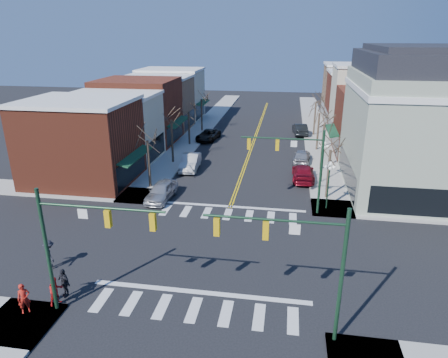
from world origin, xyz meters
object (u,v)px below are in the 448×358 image
at_px(lamppost_midblock, 323,155).
at_px(pedestrian_dark_b, 50,254).
at_px(car_left_near, 161,191).
at_px(car_left_far, 208,135).
at_px(car_right_far, 300,129).
at_px(pedestrian_red_a, 24,298).
at_px(pedestrian_red_b, 56,291).
at_px(car_right_near, 303,173).
at_px(car_right_mid, 302,156).
at_px(car_left_mid, 190,162).
at_px(pedestrian_dark_a, 64,282).
at_px(lamppost_corner, 329,177).
at_px(victorian_corner, 421,122).

height_order(lamppost_midblock, pedestrian_dark_b, lamppost_midblock).
bearing_deg(car_left_near, car_left_far, 93.83).
relative_size(car_left_near, car_right_far, 0.94).
distance_m(pedestrian_red_a, pedestrian_red_b, 1.59).
height_order(lamppost_midblock, car_left_far, lamppost_midblock).
bearing_deg(lamppost_midblock, car_left_far, 134.50).
xyz_separation_m(car_left_far, car_right_near, (12.80, -14.20, 0.05)).
relative_size(lamppost_midblock, pedestrian_dark_b, 2.34).
bearing_deg(pedestrian_dark_b, pedestrian_red_a, 149.56).
bearing_deg(pedestrian_red_b, pedestrian_red_a, 156.48).
xyz_separation_m(car_right_mid, pedestrian_dark_b, (-16.40, -25.19, 0.29)).
bearing_deg(pedestrian_red_a, car_left_near, 42.11).
distance_m(car_left_near, pedestrian_red_b, 15.46).
bearing_deg(pedestrian_dark_b, car_right_far, -68.39).
distance_m(car_left_near, car_left_mid, 8.75).
bearing_deg(car_left_mid, car_left_far, 88.47).
relative_size(car_left_mid, pedestrian_dark_a, 2.92).
xyz_separation_m(car_left_near, pedestrian_red_b, (-1.14, -15.42, 0.19)).
height_order(car_left_mid, pedestrian_dark_a, pedestrian_dark_a).
relative_size(lamppost_corner, pedestrian_red_b, 2.55).
bearing_deg(lamppost_corner, lamppost_midblock, 90.00).
xyz_separation_m(car_left_far, car_right_far, (12.80, 5.30, 0.11)).
height_order(lamppost_midblock, pedestrian_red_b, lamppost_midblock).
distance_m(victorian_corner, pedestrian_red_a, 34.34).
height_order(victorian_corner, lamppost_corner, victorian_corner).
distance_m(car_right_near, pedestrian_red_b, 26.66).
xyz_separation_m(car_left_near, pedestrian_red_a, (-2.44, -16.33, 0.20)).
bearing_deg(car_right_mid, car_left_mid, 25.04).
bearing_deg(car_left_mid, lamppost_corner, -35.39).
bearing_deg(pedestrian_red_a, car_right_mid, 23.30).
height_order(car_right_mid, car_right_far, car_right_far).
relative_size(lamppost_midblock, pedestrian_dark_a, 2.49).
bearing_deg(car_right_far, pedestrian_dark_a, 64.54).
distance_m(pedestrian_red_b, pedestrian_dark_a, 0.77).
bearing_deg(car_right_near, car_left_far, -48.52).
bearing_deg(car_left_far, pedestrian_dark_b, -88.64).
distance_m(car_left_mid, car_right_far, 21.84).
relative_size(victorian_corner, pedestrian_dark_b, 7.71).
relative_size(car_left_mid, pedestrian_red_a, 2.95).
xyz_separation_m(car_left_near, pedestrian_dark_b, (-3.60, -12.00, 0.26)).
bearing_deg(pedestrian_dark_b, car_right_mid, -78.55).
distance_m(victorian_corner, pedestrian_dark_a, 32.25).
height_order(car_left_near, car_right_far, car_right_far).
bearing_deg(car_right_far, pedestrian_red_b, 64.81).
relative_size(lamppost_corner, pedestrian_dark_b, 2.34).
bearing_deg(victorian_corner, car_right_near, 173.49).
bearing_deg(car_left_far, victorian_corner, -26.36).
distance_m(car_left_mid, pedestrian_dark_a, 23.45).
xyz_separation_m(lamppost_midblock, pedestrian_red_b, (-15.74, -22.07, -1.96)).
distance_m(lamppost_midblock, pedestrian_dark_b, 26.13).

